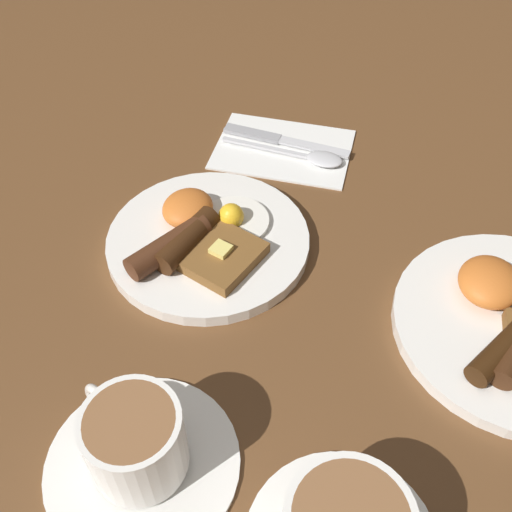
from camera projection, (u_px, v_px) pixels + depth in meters
ground_plane at (209, 246)px, 0.70m from camera, size 3.00×3.00×0.00m
breakfast_plate_near at (205, 238)px, 0.69m from camera, size 0.23×0.23×0.04m
teacup_near at (137, 447)px, 0.49m from camera, size 0.17×0.17×0.08m
napkin at (283, 149)px, 0.82m from camera, size 0.15×0.20×0.01m
knife at (279, 139)px, 0.83m from camera, size 0.02×0.18×0.01m
spoon at (311, 157)px, 0.80m from camera, size 0.03×0.17×0.01m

